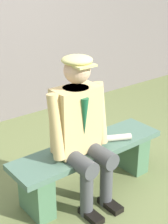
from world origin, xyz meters
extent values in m
plane|color=olive|center=(0.00, 0.00, 0.00)|extent=(30.00, 30.00, 0.00)
cube|color=#4C6C5A|center=(0.00, 0.00, 0.42)|extent=(1.49, 0.40, 0.05)
cube|color=#4A7350|center=(-0.56, 0.00, 0.20)|extent=(0.17, 0.34, 0.40)
cube|color=#4A7350|center=(0.56, 0.00, 0.20)|extent=(0.17, 0.34, 0.40)
cube|color=#D8B675|center=(0.14, 0.00, 0.75)|extent=(0.40, 0.22, 0.58)
cylinder|color=#1E2338|center=(0.14, 0.00, 1.01)|extent=(0.22, 0.22, 0.06)
cone|color=#195938|center=(0.14, 0.12, 0.82)|extent=(0.07, 0.07, 0.32)
sphere|color=#DBAD8C|center=(0.14, 0.02, 1.19)|extent=(0.22, 0.22, 0.22)
ellipsoid|color=#C8BF73|center=(0.14, 0.02, 1.27)|extent=(0.25, 0.25, 0.08)
cube|color=#C8BF73|center=(0.14, 0.12, 1.24)|extent=(0.17, 0.10, 0.02)
cylinder|color=#46484A|center=(0.03, 0.14, 0.46)|extent=(0.15, 0.43, 0.15)
cylinder|color=#46484A|center=(0.03, 0.28, 0.23)|extent=(0.11, 0.11, 0.46)
cube|color=black|center=(0.03, 0.34, 0.03)|extent=(0.10, 0.24, 0.05)
cylinder|color=#D8B675|center=(-0.09, 0.04, 0.76)|extent=(0.10, 0.18, 0.56)
cylinder|color=#46484A|center=(0.25, 0.14, 0.46)|extent=(0.15, 0.43, 0.15)
cylinder|color=#46484A|center=(0.25, 0.28, 0.23)|extent=(0.11, 0.11, 0.46)
cube|color=black|center=(0.25, 0.34, 0.03)|extent=(0.10, 0.24, 0.05)
cylinder|color=#D8B675|center=(0.37, 0.04, 0.76)|extent=(0.11, 0.17, 0.56)
cylinder|color=beige|center=(-0.27, 0.08, 0.48)|extent=(0.27, 0.18, 0.06)
camera|label=1|loc=(1.69, 2.06, 1.92)|focal=54.00mm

